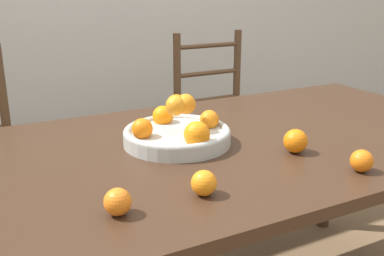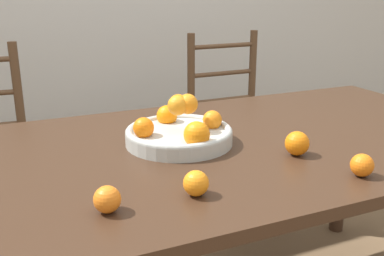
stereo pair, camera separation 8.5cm
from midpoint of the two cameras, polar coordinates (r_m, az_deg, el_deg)
The scene contains 7 objects.
dining_table at distance 1.50m, azimuth 3.68°, elevation -4.50°, with size 1.87×0.99×0.75m.
fruit_bowl at distance 1.41m, azimuth -3.57°, elevation -0.46°, with size 0.34×0.34×0.16m.
orange_loose_0 at distance 1.27m, azimuth 18.98°, elevation -3.99°, with size 0.06×0.06×0.06m.
orange_loose_1 at distance 1.07m, azimuth -0.76°, elevation -7.03°, with size 0.06×0.06×0.06m.
orange_loose_2 at distance 1.01m, azimuth -11.85°, elevation -9.20°, with size 0.06×0.06×0.06m.
orange_loose_3 at distance 1.37m, azimuth 11.29°, elevation -1.65°, with size 0.07×0.07×0.07m.
chair_right at distance 2.43m, azimuth 2.63°, elevation -0.43°, with size 0.43×0.41×1.00m.
Camera 1 is at (-0.77, -1.16, 1.23)m, focal length 42.00 mm.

